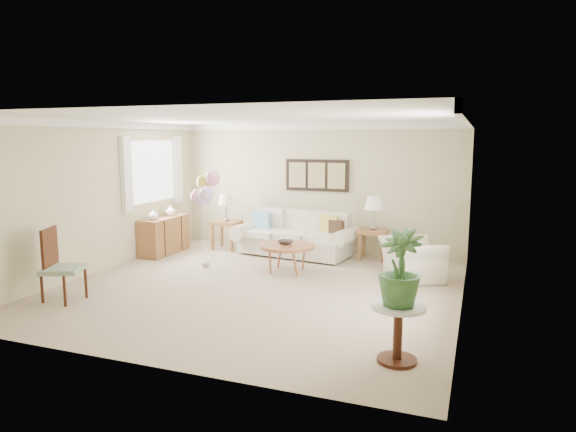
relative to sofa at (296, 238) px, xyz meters
The scene contains 18 objects.
ground_plane 2.32m from the sofa, 84.47° to the right, with size 6.00×6.00×0.00m, color tan.
room_shell 2.54m from the sofa, 87.08° to the right, with size 6.04×6.04×2.60m.
wall_art_triptych 1.40m from the sofa, 71.88° to the left, with size 1.35×0.06×0.65m.
sofa is the anchor object (origin of this frame).
end_table_left 1.55m from the sofa, behind, with size 0.55×0.50×0.60m.
end_table_right 1.53m from the sofa, ahead, with size 0.54×0.49×0.59m.
lamp_left 1.69m from the sofa, behind, with size 0.32×0.32×0.56m.
lamp_right 1.69m from the sofa, ahead, with size 0.36×0.36×0.64m.
coffee_table 1.32m from the sofa, 76.59° to the right, with size 0.96×0.96×0.49m.
decor_bowl 1.30m from the sofa, 77.93° to the right, with size 0.26×0.26×0.06m, color #302A27.
armchair 2.57m from the sofa, 22.38° to the right, with size 1.01×0.88×0.65m, color beige.
side_table 5.05m from the sofa, 58.19° to the right, with size 0.57×0.57×0.62m.
potted_plant 5.12m from the sofa, 58.33° to the right, with size 0.44×0.44×0.78m, color #2A4F24.
accent_chair 4.48m from the sofa, 119.30° to the right, with size 0.67×0.67×1.04m.
credenza 2.66m from the sofa, 162.78° to the right, with size 0.46×1.20×0.74m.
vase_white 2.81m from the sofa, 155.53° to the right, with size 0.20×0.20×0.21m, color silver.
vase_sage 2.63m from the sofa, 167.59° to the right, with size 0.20×0.20×0.21m, color silver.
balloon_cluster 2.16m from the sofa, 128.12° to the right, with size 0.50×0.46×1.76m.
Camera 1 is at (3.15, -7.12, 2.29)m, focal length 32.00 mm.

